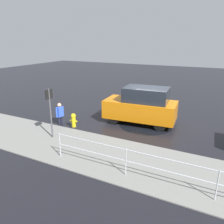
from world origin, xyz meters
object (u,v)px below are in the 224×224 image
object	(u,v)px
pedestrian	(60,112)
sign_post	(50,106)
fire_hydrant	(74,121)
moving_hatchback	(142,106)

from	to	relation	value
pedestrian	sign_post	size ratio (longest dim) A/B	0.51
pedestrian	fire_hydrant	bearing A→B (deg)	174.08
moving_hatchback	fire_hydrant	size ratio (longest dim) A/B	5.01
moving_hatchback	fire_hydrant	xyz separation A→B (m)	(2.98, 2.26, -0.63)
fire_hydrant	pedestrian	world-z (taller)	pedestrian
moving_hatchback	fire_hydrant	bearing A→B (deg)	37.24
fire_hydrant	sign_post	distance (m)	1.92
fire_hydrant	pedestrian	distance (m)	1.02
moving_hatchback	pedestrian	bearing A→B (deg)	28.70
fire_hydrant	pedestrian	size ratio (longest dim) A/B	0.66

